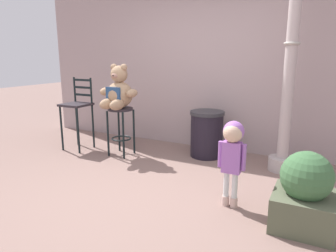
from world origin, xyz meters
name	(u,v)px	position (x,y,z in m)	size (l,w,h in m)	color
ground_plane	(139,193)	(0.00, 0.00, 0.00)	(24.00, 24.00, 0.00)	#81655C
building_wall	(209,28)	(0.00, 2.19, 1.95)	(6.37, 0.30, 3.91)	#A89393
bar_stool_with_teddy	(121,121)	(-0.98, 1.06, 0.53)	(0.38, 0.38, 0.75)	#282329
teddy_bear	(118,92)	(-0.98, 1.03, 0.99)	(0.62, 0.55, 0.65)	tan
child_walking	(233,145)	(1.01, 0.17, 0.65)	(0.28, 0.23, 0.89)	beige
trash_bin	(207,134)	(0.23, 1.60, 0.35)	(0.52, 0.52, 0.70)	black
lamppost	(288,86)	(1.35, 1.48, 1.14)	(0.35, 0.35, 2.88)	#AFA4A2
bar_chair_empty	(78,108)	(-1.80, 1.02, 0.68)	(0.42, 0.42, 1.17)	#282329
planter_with_shrub	(305,194)	(1.70, 0.06, 0.33)	(0.53, 0.53, 0.71)	#535A43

